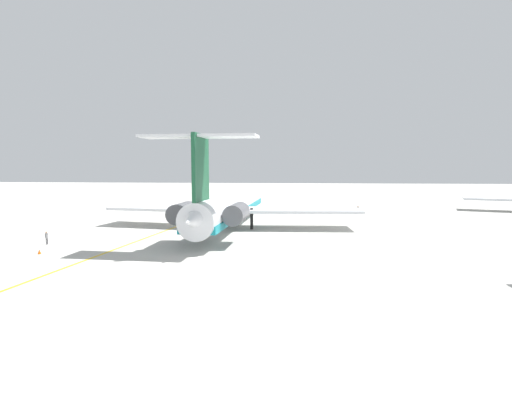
% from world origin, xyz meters
% --- Properties ---
extents(ground, '(320.22, 320.22, 0.00)m').
position_xyz_m(ground, '(0.00, 0.00, 0.00)').
color(ground, '#B7B5AD').
extents(main_jetliner, '(47.06, 41.76, 13.70)m').
position_xyz_m(main_jetliner, '(7.09, 8.81, 3.74)').
color(main_jetliner, silver).
rests_on(main_jetliner, ground).
extents(ground_crew_near_nose, '(0.39, 0.27, 1.67)m').
position_xyz_m(ground_crew_near_nose, '(-14.65, 32.42, 1.06)').
color(ground_crew_near_nose, black).
rests_on(ground_crew_near_nose, ground).
extents(ground_crew_near_tail, '(0.35, 0.31, 1.70)m').
position_xyz_m(ground_crew_near_tail, '(21.95, -12.61, 1.08)').
color(ground_crew_near_tail, black).
rests_on(ground_crew_near_tail, ground).
extents(safety_cone_wingtip, '(0.40, 0.40, 0.55)m').
position_xyz_m(safety_cone_wingtip, '(27.46, -10.10, 0.28)').
color(safety_cone_wingtip, '#EA590F').
rests_on(safety_cone_wingtip, ground).
extents(safety_cone_tail, '(0.40, 0.40, 0.55)m').
position_xyz_m(safety_cone_tail, '(-18.10, 30.86, 0.28)').
color(safety_cone_tail, '#EA590F').
rests_on(safety_cone_tail, ground).
extents(taxiway_centreline, '(79.64, 10.26, 0.01)m').
position_xyz_m(taxiway_centreline, '(5.77, -0.32, 0.00)').
color(taxiway_centreline, gold).
rests_on(taxiway_centreline, ground).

